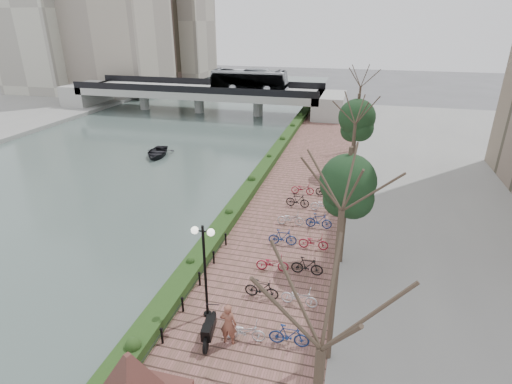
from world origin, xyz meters
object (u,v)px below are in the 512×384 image
(granite_monument, at_px, (132,382))
(boat, at_px, (157,152))
(motorcycle, at_px, (209,327))
(pedestrian, at_px, (228,324))
(lamppost, at_px, (204,252))

(granite_monument, distance_m, boat, 29.47)
(motorcycle, xyz_separation_m, pedestrian, (0.83, -0.02, 0.37))
(granite_monument, bearing_deg, lamppost, 82.99)
(pedestrian, height_order, boat, pedestrian)
(lamppost, distance_m, motorcycle, 3.07)
(granite_monument, xyz_separation_m, motorcycle, (1.24, 3.73, -0.67))
(pedestrian, bearing_deg, boat, -58.41)
(granite_monument, height_order, pedestrian, granite_monument)
(pedestrian, bearing_deg, motorcycle, -3.23)
(pedestrian, xyz_separation_m, boat, (-15.13, 22.67, -1.01))
(granite_monument, height_order, motorcycle, granite_monument)
(pedestrian, bearing_deg, granite_monument, 58.76)
(pedestrian, bearing_deg, lamppost, -45.03)
(pedestrian, relative_size, boat, 0.48)
(granite_monument, relative_size, lamppost, 0.95)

